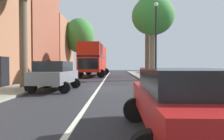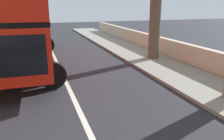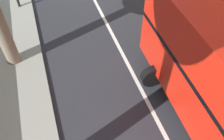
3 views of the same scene
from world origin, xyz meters
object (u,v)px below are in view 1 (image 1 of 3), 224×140
(street_tree_right_1, at_px, (153,17))
(lamppost_right, at_px, (156,36))
(double_decker_bus, at_px, (94,58))
(parked_car_red_right_1, at_px, (186,99))
(street_tree_left_2, at_px, (79,36))
(parked_car_grey_left_0, at_px, (55,74))
(street_tree_right_5, at_px, (148,14))
(litter_bin_right, at_px, (204,84))

(street_tree_right_1, distance_m, lamppost_right, 5.07)
(double_decker_bus, height_order, street_tree_right_1, street_tree_right_1)
(parked_car_red_right_1, relative_size, street_tree_left_2, 0.49)
(double_decker_bus, xyz_separation_m, lamppost_right, (6.00, -10.98, 1.45))
(double_decker_bus, distance_m, lamppost_right, 12.60)
(parked_car_red_right_1, xyz_separation_m, street_tree_right_1, (2.34, 16.67, 5.43))
(parked_car_grey_left_0, height_order, parked_car_red_right_1, parked_car_grey_left_0)
(parked_car_red_right_1, relative_size, lamppost_right, 0.71)
(double_decker_bus, xyz_separation_m, street_tree_right_1, (6.54, -6.59, 3.94))
(parked_car_grey_left_0, height_order, lamppost_right, lamppost_right)
(street_tree_right_1, bearing_deg, parked_car_red_right_1, -98.00)
(street_tree_right_5, distance_m, lamppost_right, 11.15)
(street_tree_right_5, bearing_deg, litter_bin_right, -89.83)
(parked_car_red_right_1, height_order, street_tree_right_5, street_tree_right_5)
(parked_car_grey_left_0, height_order, street_tree_right_1, street_tree_right_1)
(street_tree_left_2, height_order, litter_bin_right, street_tree_left_2)
(street_tree_right_5, bearing_deg, parked_car_grey_left_0, -118.23)
(street_tree_left_2, distance_m, street_tree_right_5, 12.84)
(litter_bin_right, bearing_deg, double_decker_bus, 111.73)
(street_tree_right_5, relative_size, lamppost_right, 1.60)
(lamppost_right, xyz_separation_m, litter_bin_right, (1.00, -6.58, -3.16))
(street_tree_right_1, bearing_deg, lamppost_right, -97.04)
(street_tree_right_5, distance_m, litter_bin_right, 18.40)
(parked_car_red_right_1, bearing_deg, street_tree_left_2, 103.58)
(double_decker_bus, height_order, street_tree_left_2, street_tree_left_2)
(street_tree_left_2, bearing_deg, parked_car_red_right_1, -76.42)
(parked_car_red_right_1, relative_size, street_tree_right_1, 0.55)
(parked_car_red_right_1, distance_m, street_tree_right_5, 23.83)
(street_tree_right_1, relative_size, lamppost_right, 1.29)
(street_tree_right_5, height_order, litter_bin_right, street_tree_right_5)
(lamppost_right, height_order, litter_bin_right, lamppost_right)
(double_decker_bus, xyz_separation_m, street_tree_right_5, (6.95, -0.69, 5.61))
(parked_car_grey_left_0, xyz_separation_m, street_tree_right_5, (7.75, 14.44, 6.99))
(street_tree_left_2, distance_m, lamppost_right, 20.40)
(street_tree_left_2, bearing_deg, street_tree_right_1, -54.73)
(street_tree_left_2, xyz_separation_m, litter_bin_right, (10.13, -24.66, -5.67))
(parked_car_grey_left_0, distance_m, litter_bin_right, 8.18)
(parked_car_grey_left_0, bearing_deg, parked_car_red_right_1, -58.44)
(street_tree_right_1, distance_m, litter_bin_right, 12.35)
(street_tree_right_5, bearing_deg, street_tree_right_1, -93.94)
(parked_car_grey_left_0, bearing_deg, street_tree_left_2, 95.99)
(street_tree_right_5, bearing_deg, parked_car_red_right_1, -96.94)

